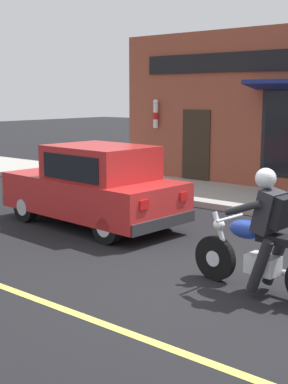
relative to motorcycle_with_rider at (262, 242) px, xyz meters
The scene contains 5 objects.
ground_plane 1.03m from the motorcycle_with_rider, 101.94° to the left, with size 80.00×80.00×0.00m, color black.
sidewalk_curb 6.47m from the motorcycle_with_rider, 35.73° to the left, with size 2.60×22.00×0.14m, color #9E9B93.
motorcycle_with_rider is the anchor object (origin of this frame).
car_hatchback 4.35m from the motorcycle_with_rider, 73.54° to the left, with size 1.89×3.88×1.57m.
fire_hydrant 8.37m from the motorcycle_with_rider, 57.16° to the left, with size 0.36×0.24×0.88m.
Camera 1 is at (-5.81, -3.74, 2.50)m, focal length 50.00 mm.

